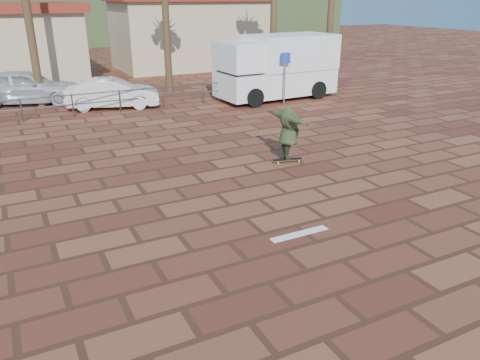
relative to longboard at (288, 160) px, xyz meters
name	(u,v)px	position (x,y,z in m)	size (l,w,h in m)	color
ground	(246,219)	(-3.01, -2.92, -0.08)	(120.00, 120.00, 0.00)	brown
paint_stripe	(300,234)	(-2.31, -4.12, -0.08)	(1.40, 0.22, 0.01)	white
guardrail	(119,97)	(-3.01, 9.08, 0.60)	(24.06, 0.06, 1.00)	#47494F
building_east	(189,31)	(4.99, 21.08, 2.46)	(10.60, 6.60, 5.00)	beige
hill_front	(34,14)	(-3.01, 47.08, 2.92)	(70.00, 18.00, 6.00)	#384C28
longboard	(288,160)	(0.00, 0.00, 0.00)	(1.01, 0.43, 0.10)	olive
skateboarder	(289,132)	(0.00, 0.00, 0.88)	(2.13, 0.58, 1.73)	#333F22
campervan	(277,66)	(4.78, 8.58, 1.54)	(6.05, 2.86, 3.07)	white
car_silver	(26,87)	(-6.54, 12.83, 0.74)	(1.94, 4.83, 1.65)	silver
car_white	(113,93)	(-3.08, 10.08, 0.60)	(1.45, 4.15, 1.37)	white
street_sign	(285,69)	(4.28, 7.08, 1.61)	(0.49, 0.10, 2.42)	gray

